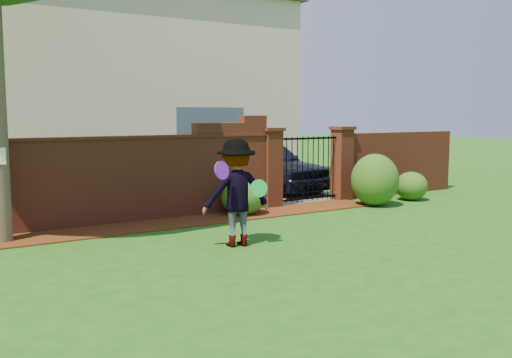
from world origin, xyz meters
TOP-DOWN VIEW (x-y plane):
  - ground at (0.00, 0.00)m, footprint 80.00×80.00m
  - mulch_bed at (-0.95, 3.34)m, footprint 11.10×1.08m
  - brick_wall at (-2.01, 4.00)m, footprint 8.70×0.31m
  - brick_wall_return at (6.60, 4.00)m, footprint 4.00×0.25m
  - pillar_left at (2.40, 4.00)m, footprint 0.50×0.50m
  - pillar_right at (4.60, 4.00)m, footprint 0.50×0.50m
  - iron_gate at (3.50, 4.00)m, footprint 1.78×0.03m
  - driveway at (3.50, 8.00)m, footprint 3.20×8.00m
  - house at (1.00, 12.00)m, footprint 12.40×6.40m
  - car at (3.96, 6.32)m, footprint 2.22×4.47m
  - shrub_left at (1.28, 3.42)m, footprint 0.95×0.95m
  - shrub_middle at (4.60, 2.81)m, footprint 1.14×1.14m
  - shrub_right at (6.03, 2.96)m, footprint 0.82×0.82m
  - man at (-0.33, 0.98)m, footprint 1.26×0.88m
  - frisbee_purple at (-0.76, 0.72)m, footprint 0.31×0.17m
  - frisbee_green at (-0.04, 0.75)m, footprint 0.30×0.13m

SIDE VIEW (x-z plane):
  - ground at x=0.00m, z-range -0.01..0.00m
  - driveway at x=3.50m, z-range 0.00..0.01m
  - mulch_bed at x=-0.95m, z-range 0.00..0.03m
  - shrub_right at x=6.03m, z-range 0.00..0.73m
  - shrub_left at x=1.28m, z-range 0.00..0.77m
  - shrub_middle at x=4.60m, z-range 0.00..1.25m
  - car at x=3.96m, z-range 0.00..1.46m
  - brick_wall_return at x=6.60m, z-range 0.00..1.70m
  - iron_gate at x=3.50m, z-range 0.05..1.65m
  - man at x=-0.33m, z-range 0.00..1.79m
  - brick_wall at x=-2.01m, z-range -0.15..2.01m
  - pillar_left at x=2.40m, z-range 0.02..1.90m
  - pillar_right at x=4.60m, z-range 0.02..1.90m
  - frisbee_green at x=-0.04m, z-range 0.83..1.13m
  - frisbee_purple at x=-0.76m, z-range 1.17..1.47m
  - house at x=1.00m, z-range 0.01..6.31m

